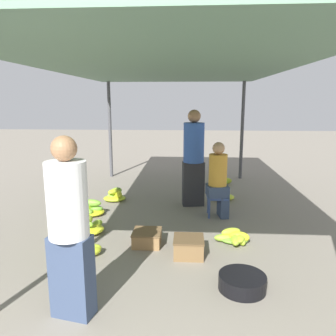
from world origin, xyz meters
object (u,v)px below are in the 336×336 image
at_px(vendor_seated, 219,179).
at_px(crate_mid, 189,247).
at_px(vendor_foreground, 69,226).
at_px(shopper_walking_mid, 194,157).
at_px(stool, 217,199).
at_px(banana_pile_right_0, 220,181).
at_px(banana_pile_left_3, 115,196).
at_px(banana_pile_left_2, 85,226).
at_px(banana_pile_right_1, 222,195).
at_px(banana_pile_right_2, 235,237).
at_px(crate_near, 147,238).
at_px(banana_pile_left_0, 89,210).
at_px(banana_pile_left_1, 80,249).
at_px(basin_black, 242,282).

height_order(vendor_seated, crate_mid, vendor_seated).
height_order(vendor_foreground, shopper_walking_mid, shopper_walking_mid).
distance_m(stool, banana_pile_right_0, 2.19).
xyz_separation_m(vendor_seated, banana_pile_left_3, (-1.92, 0.75, -0.54)).
relative_size(vendor_foreground, banana_pile_left_2, 2.93).
xyz_separation_m(stool, vendor_seated, (0.02, -0.00, 0.35)).
relative_size(vendor_foreground, banana_pile_right_1, 2.37).
bearing_deg(stool, banana_pile_left_3, 158.69).
height_order(banana_pile_right_0, banana_pile_right_2, banana_pile_right_2).
bearing_deg(crate_near, vendor_seated, 48.81).
distance_m(vendor_foreground, banana_pile_right_0, 5.23).
bearing_deg(banana_pile_left_0, banana_pile_right_1, 24.07).
relative_size(vendor_foreground, banana_pile_left_1, 2.97).
bearing_deg(crate_near, banana_pile_right_0, 69.06).
relative_size(banana_pile_left_1, banana_pile_right_1, 0.80).
distance_m(banana_pile_right_0, banana_pile_right_1, 1.21).
bearing_deg(vendor_foreground, banana_pile_left_0, 104.16).
bearing_deg(crate_mid, banana_pile_right_2, 33.36).
distance_m(banana_pile_left_3, banana_pile_right_2, 2.75).
relative_size(basin_black, banana_pile_left_3, 1.13).
distance_m(basin_black, crate_mid, 0.91).
xyz_separation_m(vendor_seated, crate_near, (-1.05, -1.20, -0.54)).
height_order(basin_black, crate_near, crate_near).
bearing_deg(stool, crate_mid, -107.66).
height_order(banana_pile_left_2, banana_pile_right_2, banana_pile_left_2).
xyz_separation_m(banana_pile_left_0, crate_near, (1.14, -1.11, 0.01)).
bearing_deg(banana_pile_right_0, vendor_foreground, -109.92).
relative_size(vendor_seated, banana_pile_left_3, 2.90).
bearing_deg(banana_pile_right_1, crate_near, -119.23).
distance_m(vendor_foreground, basin_black, 1.84).
bearing_deg(banana_pile_right_1, crate_mid, -104.86).
xyz_separation_m(stool, crate_near, (-1.03, -1.20, -0.19)).
relative_size(banana_pile_left_2, shopper_walking_mid, 0.32).
relative_size(vendor_foreground, shopper_walking_mid, 0.93).
relative_size(banana_pile_left_3, banana_pile_right_0, 0.77).
relative_size(stool, banana_pile_right_2, 0.71).
bearing_deg(vendor_seated, shopper_walking_mid, 125.73).
height_order(vendor_seated, crate_near, vendor_seated).
height_order(banana_pile_left_0, banana_pile_left_1, banana_pile_left_0).
xyz_separation_m(banana_pile_left_1, banana_pile_left_2, (-0.16, 0.73, 0.02)).
bearing_deg(shopper_walking_mid, banana_pile_left_1, -123.92).
xyz_separation_m(vendor_foreground, banana_pile_left_0, (-0.66, 2.61, -0.76)).
relative_size(vendor_seated, shopper_walking_mid, 0.71).
bearing_deg(crate_mid, banana_pile_left_0, 140.63).
xyz_separation_m(vendor_foreground, stool, (1.51, 2.70, -0.56)).
relative_size(vendor_foreground, basin_black, 3.34).
xyz_separation_m(vendor_seated, banana_pile_left_2, (-2.01, -0.84, -0.54)).
bearing_deg(banana_pile_right_2, banana_pile_left_3, 138.90).
bearing_deg(banana_pile_left_0, crate_near, -44.36).
height_order(vendor_seated, banana_pile_right_0, vendor_seated).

